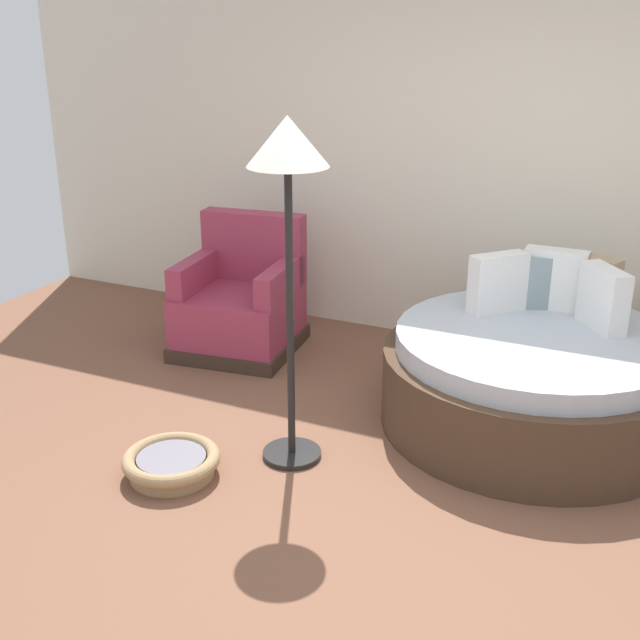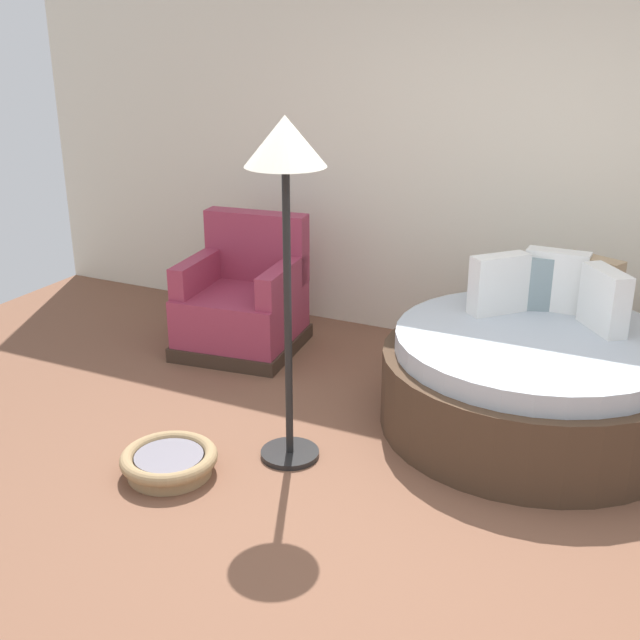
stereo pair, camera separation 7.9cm
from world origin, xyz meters
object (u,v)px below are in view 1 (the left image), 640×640
object	(u,v)px
red_armchair	(242,304)
floor_lamp	(288,177)
round_daybed	(533,376)
pet_basket	(172,463)

from	to	relation	value
red_armchair	floor_lamp	bearing A→B (deg)	-50.26
red_armchair	floor_lamp	xyz separation A→B (m)	(1.02, -1.23, 1.20)
round_daybed	pet_basket	distance (m)	2.10
pet_basket	round_daybed	bearing A→B (deg)	40.96
red_armchair	pet_basket	xyz separation A→B (m)	(0.54, -1.67, -0.26)
round_daybed	floor_lamp	xyz separation A→B (m)	(-1.09, -0.93, 1.23)
pet_basket	floor_lamp	xyz separation A→B (m)	(0.48, 0.44, 1.46)
round_daybed	floor_lamp	world-z (taller)	floor_lamp
floor_lamp	red_armchair	bearing A→B (deg)	129.74
round_daybed	floor_lamp	bearing A→B (deg)	-139.57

